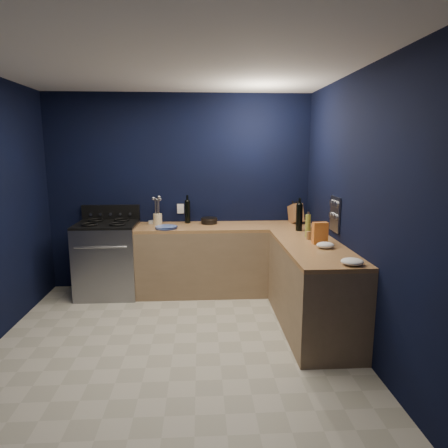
{
  "coord_description": "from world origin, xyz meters",
  "views": [
    {
      "loc": [
        0.28,
        -3.67,
        1.88
      ],
      "look_at": [
        0.55,
        1.0,
        1.0
      ],
      "focal_mm": 32.11,
      "sensor_mm": 36.0,
      "label": 1
    }
  ],
  "objects": [
    {
      "name": "utensil_crock",
      "position": [
        -0.29,
        1.55,
        0.97
      ],
      "size": [
        0.14,
        0.14,
        0.14
      ],
      "primitive_type": "cylinder",
      "rotation": [
        0.0,
        0.0,
        0.27
      ],
      "color": "beige",
      "rests_on": "top_back"
    },
    {
      "name": "wall_back",
      "position": [
        0.0,
        1.76,
        1.3
      ],
      "size": [
        3.5,
        0.02,
        2.6
      ],
      "primitive_type": "cube",
      "color": "black",
      "rests_on": "ground"
    },
    {
      "name": "cooktop",
      "position": [
        -0.93,
        1.42,
        0.94
      ],
      "size": [
        0.76,
        0.66,
        0.03
      ],
      "primitive_type": "cube",
      "color": "black",
      "rests_on": "gas_range"
    },
    {
      "name": "floor",
      "position": [
        0.0,
        0.0,
        -0.01
      ],
      "size": [
        3.5,
        3.5,
        0.02
      ],
      "primitive_type": "cube",
      "color": "#B2AB9B",
      "rests_on": "ground"
    },
    {
      "name": "spice_panel",
      "position": [
        1.74,
        0.55,
        1.18
      ],
      "size": [
        0.02,
        0.28,
        0.38
      ],
      "primitive_type": "cube",
      "color": "gray",
      "rests_on": "wall_right"
    },
    {
      "name": "oven_door",
      "position": [
        -0.93,
        1.1,
        0.45
      ],
      "size": [
        0.59,
        0.02,
        0.42
      ],
      "primitive_type": "cube",
      "color": "black",
      "rests_on": "gas_range"
    },
    {
      "name": "spice_jar_far",
      "position": [
        1.45,
        0.56,
        0.94
      ],
      "size": [
        0.06,
        0.06,
        0.09
      ],
      "primitive_type": "cylinder",
      "rotation": [
        0.0,
        0.0,
        0.38
      ],
      "color": "olive",
      "rests_on": "top_right"
    },
    {
      "name": "top_back",
      "position": [
        0.6,
        1.44,
        0.88
      ],
      "size": [
        2.3,
        0.63,
        0.04
      ],
      "primitive_type": "cube",
      "color": "brown",
      "rests_on": "cab_back"
    },
    {
      "name": "wall_front",
      "position": [
        0.0,
        -1.76,
        1.3
      ],
      "size": [
        3.5,
        0.02,
        2.6
      ],
      "primitive_type": "cube",
      "color": "black",
      "rests_on": "ground"
    },
    {
      "name": "spice_jar_near",
      "position": [
        1.53,
        0.68,
        0.95
      ],
      "size": [
        0.05,
        0.05,
        0.11
      ],
      "primitive_type": "cylinder",
      "rotation": [
        0.0,
        0.0,
        0.05
      ],
      "color": "olive",
      "rests_on": "top_right"
    },
    {
      "name": "crouton_bag",
      "position": [
        1.52,
        0.35,
        1.01
      ],
      "size": [
        0.16,
        0.09,
        0.23
      ],
      "primitive_type": "cube",
      "rotation": [
        0.0,
        0.0,
        0.09
      ],
      "color": "red",
      "rests_on": "top_right"
    },
    {
      "name": "ramekin",
      "position": [
        -0.38,
        1.63,
        0.92
      ],
      "size": [
        0.11,
        0.11,
        0.04
      ],
      "primitive_type": "cylinder",
      "rotation": [
        0.0,
        0.0,
        -0.13
      ],
      "color": "white",
      "rests_on": "top_back"
    },
    {
      "name": "gas_range",
      "position": [
        -0.93,
        1.42,
        0.46
      ],
      "size": [
        0.76,
        0.66,
        0.92
      ],
      "primitive_type": "cube",
      "color": "gray",
      "rests_on": "floor"
    },
    {
      "name": "ceiling",
      "position": [
        0.0,
        0.0,
        2.61
      ],
      "size": [
        3.5,
        3.5,
        0.02
      ],
      "primitive_type": "cube",
      "color": "silver",
      "rests_on": "ground"
    },
    {
      "name": "cab_right",
      "position": [
        1.44,
        0.29,
        0.43
      ],
      "size": [
        0.63,
        1.67,
        0.86
      ],
      "primitive_type": "cube",
      "color": "#846A4E",
      "rests_on": "floor"
    },
    {
      "name": "plate_stack",
      "position": [
        -0.16,
        1.25,
        0.92
      ],
      "size": [
        0.35,
        0.35,
        0.03
      ],
      "primitive_type": "cylinder",
      "rotation": [
        0.0,
        0.0,
        -0.41
      ],
      "color": "#4852AB",
      "rests_on": "top_back"
    },
    {
      "name": "towel_front",
      "position": [
        1.52,
        0.16,
        0.93
      ],
      "size": [
        0.19,
        0.16,
        0.06
      ],
      "primitive_type": "ellipsoid",
      "rotation": [
        0.0,
        0.0,
        0.06
      ],
      "color": "white",
      "rests_on": "top_right"
    },
    {
      "name": "wall_right",
      "position": [
        1.76,
        0.0,
        1.3
      ],
      "size": [
        0.02,
        3.5,
        2.6
      ],
      "primitive_type": "cube",
      "color": "black",
      "rests_on": "ground"
    },
    {
      "name": "top_right",
      "position": [
        1.44,
        0.29,
        0.88
      ],
      "size": [
        0.63,
        1.67,
        0.04
      ],
      "primitive_type": "cube",
      "color": "brown",
      "rests_on": "cab_right"
    },
    {
      "name": "wine_bottle_back",
      "position": [
        0.1,
        1.63,
        1.05
      ],
      "size": [
        0.09,
        0.09,
        0.3
      ],
      "primitive_type": "cylinder",
      "rotation": [
        0.0,
        0.0,
        0.34
      ],
      "color": "black",
      "rests_on": "top_back"
    },
    {
      "name": "towel_end",
      "position": [
        1.57,
        -0.43,
        0.93
      ],
      "size": [
        0.24,
        0.23,
        0.06
      ],
      "primitive_type": "ellipsoid",
      "rotation": [
        0.0,
        0.0,
        -0.34
      ],
      "color": "white",
      "rests_on": "top_right"
    },
    {
      "name": "cab_back",
      "position": [
        0.6,
        1.44,
        0.43
      ],
      "size": [
        2.3,
        0.63,
        0.86
      ],
      "primitive_type": "cube",
      "color": "#846A4E",
      "rests_on": "floor"
    },
    {
      "name": "backguard",
      "position": [
        -0.93,
        1.72,
        1.04
      ],
      "size": [
        0.76,
        0.06,
        0.2
      ],
      "primitive_type": "cube",
      "color": "black",
      "rests_on": "gas_range"
    },
    {
      "name": "oil_bottle",
      "position": [
        1.48,
        0.69,
        1.03
      ],
      "size": [
        0.07,
        0.07,
        0.26
      ],
      "primitive_type": "cylinder",
      "rotation": [
        0.0,
        0.0,
        0.12
      ],
      "color": "olive",
      "rests_on": "top_right"
    },
    {
      "name": "wine_bottle_right",
      "position": [
        1.47,
        1.04,
        1.06
      ],
      "size": [
        0.1,
        0.1,
        0.32
      ],
      "primitive_type": "cylinder",
      "rotation": [
        0.0,
        0.0,
        0.42
      ],
      "color": "black",
      "rests_on": "top_right"
    },
    {
      "name": "lemon_basket",
      "position": [
        0.38,
        1.57,
        0.94
      ],
      "size": [
        0.26,
        0.26,
        0.08
      ],
      "primitive_type": "cylinder",
      "rotation": [
        0.0,
        0.0,
        0.29
      ],
      "color": "black",
      "rests_on": "top_back"
    },
    {
      "name": "knife_block",
      "position": [
        1.55,
        1.56,
        1.02
      ],
      "size": [
        0.18,
        0.31,
        0.3
      ],
      "primitive_type": "cube",
      "rotation": [
        -0.31,
        0.0,
        0.18
      ],
      "color": "brown",
      "rests_on": "top_back"
    },
    {
      "name": "wall_outlet",
      "position": [
        0.0,
        1.74,
        1.08
      ],
      "size": [
        0.09,
        0.02,
        0.13
      ],
      "primitive_type": "cube",
      "color": "white",
      "rests_on": "wall_back"
    }
  ]
}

